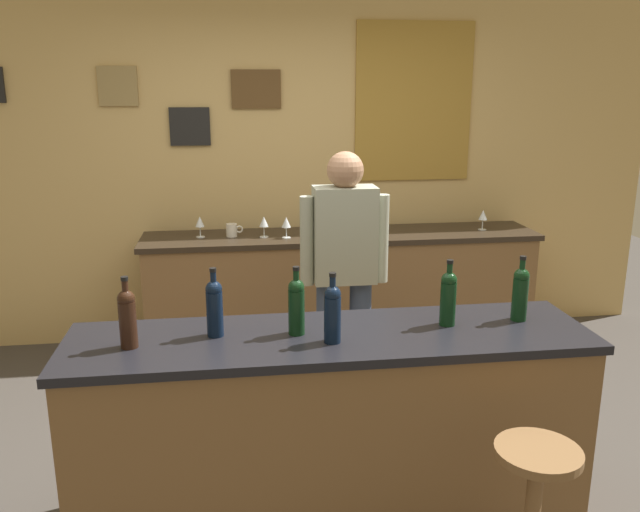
% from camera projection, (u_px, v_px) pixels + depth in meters
% --- Properties ---
extents(ground_plane, '(10.00, 10.00, 0.00)m').
position_uv_depth(ground_plane, '(319.00, 468.00, 3.45)').
color(ground_plane, '#423D38').
extents(back_wall, '(6.00, 0.09, 2.80)m').
position_uv_depth(back_wall, '(285.00, 160.00, 5.04)').
color(back_wall, tan).
rests_on(back_wall, ground_plane).
extents(bar_counter, '(2.30, 0.60, 0.92)m').
position_uv_depth(bar_counter, '(331.00, 428.00, 2.95)').
color(bar_counter, brown).
rests_on(bar_counter, ground_plane).
extents(side_counter, '(2.96, 0.56, 0.90)m').
position_uv_depth(side_counter, '(341.00, 290.00, 4.97)').
color(side_counter, brown).
rests_on(side_counter, ground_plane).
extents(bartender, '(0.52, 0.21, 1.62)m').
position_uv_depth(bartender, '(344.00, 269.00, 3.79)').
color(bartender, '#384766').
rests_on(bartender, ground_plane).
extents(bar_stool, '(0.32, 0.32, 0.68)m').
position_uv_depth(bar_stool, '(534.00, 501.00, 2.43)').
color(bar_stool, brown).
rests_on(bar_stool, ground_plane).
extents(wine_bottle_a, '(0.07, 0.07, 0.31)m').
position_uv_depth(wine_bottle_a, '(127.00, 316.00, 2.66)').
color(wine_bottle_a, black).
rests_on(wine_bottle_a, bar_counter).
extents(wine_bottle_b, '(0.07, 0.07, 0.31)m').
position_uv_depth(wine_bottle_b, '(214.00, 306.00, 2.78)').
color(wine_bottle_b, black).
rests_on(wine_bottle_b, bar_counter).
extents(wine_bottle_c, '(0.07, 0.07, 0.31)m').
position_uv_depth(wine_bottle_c, '(296.00, 304.00, 2.80)').
color(wine_bottle_c, black).
rests_on(wine_bottle_c, bar_counter).
extents(wine_bottle_d, '(0.07, 0.07, 0.31)m').
position_uv_depth(wine_bottle_d, '(332.00, 312.00, 2.71)').
color(wine_bottle_d, black).
rests_on(wine_bottle_d, bar_counter).
extents(wine_bottle_e, '(0.07, 0.07, 0.31)m').
position_uv_depth(wine_bottle_e, '(448.00, 296.00, 2.91)').
color(wine_bottle_e, black).
rests_on(wine_bottle_e, bar_counter).
extents(wine_bottle_f, '(0.07, 0.07, 0.31)m').
position_uv_depth(wine_bottle_f, '(520.00, 292.00, 2.97)').
color(wine_bottle_f, black).
rests_on(wine_bottle_f, bar_counter).
extents(wine_glass_a, '(0.07, 0.07, 0.16)m').
position_uv_depth(wine_glass_a, '(200.00, 222.00, 4.71)').
color(wine_glass_a, silver).
rests_on(wine_glass_a, side_counter).
extents(wine_glass_b, '(0.07, 0.07, 0.16)m').
position_uv_depth(wine_glass_b, '(264.00, 222.00, 4.71)').
color(wine_glass_b, silver).
rests_on(wine_glass_b, side_counter).
extents(wine_glass_c, '(0.07, 0.07, 0.16)m').
position_uv_depth(wine_glass_c, '(286.00, 223.00, 4.69)').
color(wine_glass_c, silver).
rests_on(wine_glass_c, side_counter).
extents(wine_glass_d, '(0.07, 0.07, 0.16)m').
position_uv_depth(wine_glass_d, '(483.00, 216.00, 4.96)').
color(wine_glass_d, silver).
rests_on(wine_glass_d, side_counter).
extents(coffee_mug, '(0.12, 0.08, 0.09)m').
position_uv_depth(coffee_mug, '(232.00, 230.00, 4.75)').
color(coffee_mug, silver).
rests_on(coffee_mug, side_counter).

